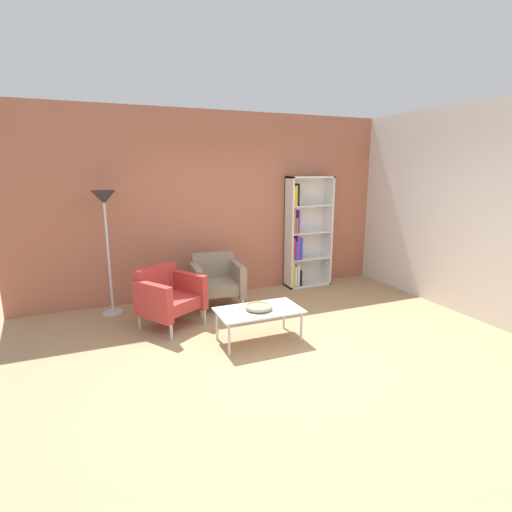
# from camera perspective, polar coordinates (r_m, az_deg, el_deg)

# --- Properties ---
(ground_plane) EXTENTS (8.32, 8.32, 0.00)m
(ground_plane) POSITION_cam_1_polar(r_m,az_deg,el_deg) (4.55, 5.27, -13.87)
(ground_plane) COLOR tan
(brick_back_panel) EXTENTS (6.40, 0.12, 2.90)m
(brick_back_panel) POSITION_cam_1_polar(r_m,az_deg,el_deg) (6.37, -4.87, 7.44)
(brick_back_panel) COLOR #B2664C
(brick_back_panel) RESTS_ON ground_plane
(plaster_right_partition) EXTENTS (0.12, 5.20, 2.90)m
(plaster_right_partition) POSITION_cam_1_polar(r_m,az_deg,el_deg) (6.38, 26.37, 6.18)
(plaster_right_partition) COLOR silver
(plaster_right_partition) RESTS_ON ground_plane
(bookshelf_tall) EXTENTS (0.80, 0.30, 1.90)m
(bookshelf_tall) POSITION_cam_1_polar(r_m,az_deg,el_deg) (6.80, 7.00, 3.03)
(bookshelf_tall) COLOR silver
(bookshelf_tall) RESTS_ON ground_plane
(coffee_table_low) EXTENTS (1.00, 0.56, 0.40)m
(coffee_table_low) POSITION_cam_1_polar(r_m,az_deg,el_deg) (4.66, 0.42, -8.19)
(coffee_table_low) COLOR silver
(coffee_table_low) RESTS_ON ground_plane
(decorative_bowl) EXTENTS (0.32, 0.32, 0.05)m
(decorative_bowl) POSITION_cam_1_polar(r_m,az_deg,el_deg) (4.64, 0.42, -7.42)
(decorative_bowl) COLOR tan
(decorative_bowl) RESTS_ON coffee_table_low
(armchair_spare_guest) EXTENTS (0.76, 0.71, 0.78)m
(armchair_spare_guest) POSITION_cam_1_polar(r_m,az_deg,el_deg) (5.83, -5.80, -3.45)
(armchair_spare_guest) COLOR gray
(armchair_spare_guest) RESTS_ON ground_plane
(armchair_by_bookshelf) EXTENTS (0.94, 0.92, 0.78)m
(armchair_by_bookshelf) POSITION_cam_1_polar(r_m,az_deg,el_deg) (5.22, -12.73, -5.63)
(armchair_by_bookshelf) COLOR #B73833
(armchair_by_bookshelf) RESTS_ON ground_plane
(floor_lamp_torchiere) EXTENTS (0.32, 0.32, 1.74)m
(floor_lamp_torchiere) POSITION_cam_1_polar(r_m,az_deg,el_deg) (5.68, -21.23, 5.98)
(floor_lamp_torchiere) COLOR silver
(floor_lamp_torchiere) RESTS_ON ground_plane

